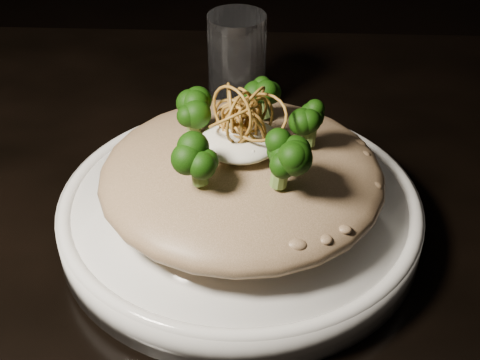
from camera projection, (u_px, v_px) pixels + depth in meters
The scene contains 7 objects.
table at pixel (190, 267), 0.69m from camera, with size 1.10×0.80×0.75m.
plate at pixel (240, 214), 0.61m from camera, with size 0.32×0.32×0.03m, color white.
risotto at pixel (242, 175), 0.58m from camera, with size 0.25×0.25×0.05m, color brown.
broccoli at pixel (244, 122), 0.55m from camera, with size 0.14×0.14×0.05m, color black, non-canonical shape.
cheese at pixel (240, 140), 0.56m from camera, with size 0.07×0.07×0.02m, color silver.
shallots at pixel (245, 105), 0.54m from camera, with size 0.07×0.07×0.04m, color brown, non-canonical shape.
drinking_glass at pixel (237, 64), 0.76m from camera, with size 0.07×0.07×0.12m, color silver.
Camera 1 is at (0.07, -0.50, 1.15)m, focal length 50.00 mm.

